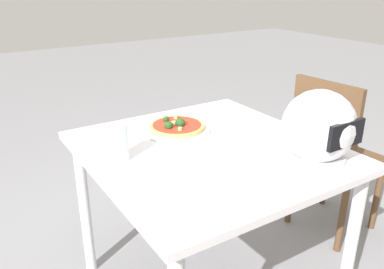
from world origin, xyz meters
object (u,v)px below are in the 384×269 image
dining_table (208,167)px  motorcycle_helmet (319,128)px  pizza (177,126)px  chair_side (331,151)px  drinking_glass (119,142)px

dining_table → motorcycle_helmet: 0.47m
dining_table → pizza: size_ratio=4.05×
pizza → chair_side: bearing=168.0°
dining_table → drinking_glass: size_ratio=7.06×
dining_table → chair_side: 0.84m
drinking_glass → chair_side: bearing=177.8°
pizza → chair_side: (-0.85, 0.18, -0.26)m
motorcycle_helmet → dining_table: bearing=-48.4°
pizza → motorcycle_helmet: 0.61m
motorcycle_helmet → drinking_glass: (0.62, -0.39, -0.06)m
dining_table → drinking_glass: 0.39m
pizza → chair_side: 0.90m
dining_table → drinking_glass: (0.34, -0.09, 0.16)m
pizza → motorcycle_helmet: bearing=119.1°
pizza → drinking_glass: 0.35m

